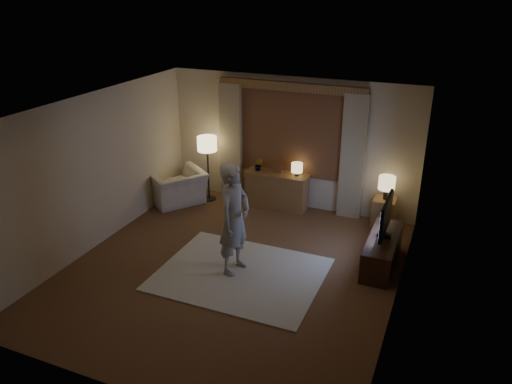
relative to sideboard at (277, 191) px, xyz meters
The scene contains 13 objects.
room 2.23m from the sideboard, 84.88° to the right, with size 5.04×5.54×2.64m.
rug 2.62m from the sideboard, 82.06° to the right, with size 2.50×2.00×0.02m, color beige.
sideboard is the anchor object (origin of this frame).
picture_frame 0.45m from the sideboard, behind, with size 0.16×0.02×0.20m, color brown.
plant 0.64m from the sideboard, behind, with size 0.17×0.13×0.30m, color #999999.
table_lamp_sideboard 0.68m from the sideboard, ahead, with size 0.22×0.22×0.30m.
floor_lamp 1.66m from the sideboard, behind, with size 0.40×0.40×1.36m.
armchair 2.05m from the sideboard, 163.77° to the right, with size 1.04×0.91×0.68m, color beige.
side_table 2.12m from the sideboard, ahead, with size 0.40×0.40×0.56m, color brown.
table_lamp_side 2.18m from the sideboard, ahead, with size 0.30×0.30×0.44m.
tv_stand 2.73m from the sideboard, 31.47° to the right, with size 0.45×1.40×0.50m, color black.
tv 2.78m from the sideboard, 31.49° to the right, with size 0.22×0.90×0.65m.
person 2.57m from the sideboard, 84.70° to the right, with size 0.65×0.42×1.77m, color gray.
Camera 1 is at (2.98, -6.12, 4.24)m, focal length 35.00 mm.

